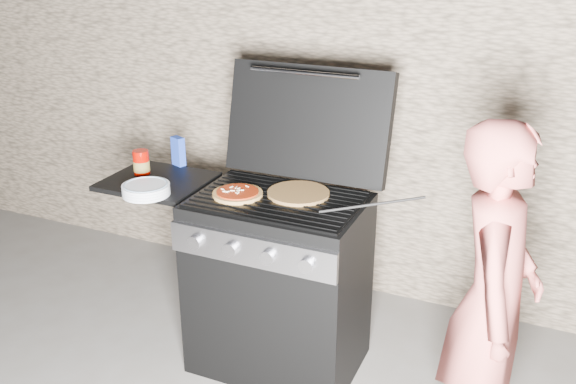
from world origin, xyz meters
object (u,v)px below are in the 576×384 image
at_px(gas_grill, 234,273).
at_px(pizza_topped, 238,193).
at_px(sauce_jar, 141,162).
at_px(person, 492,302).

bearing_deg(gas_grill, pizza_topped, -37.24).
relative_size(pizza_topped, sauce_jar, 1.87).
bearing_deg(sauce_jar, person, -8.09).
relative_size(gas_grill, person, 0.92).
xyz_separation_m(sauce_jar, person, (1.80, -0.26, -0.24)).
xyz_separation_m(pizza_topped, sauce_jar, (-0.60, 0.08, 0.04)).
bearing_deg(gas_grill, sauce_jar, 176.65).
xyz_separation_m(gas_grill, sauce_jar, (-0.53, 0.03, 0.51)).
bearing_deg(sauce_jar, pizza_topped, -7.57).
distance_m(pizza_topped, sauce_jar, 0.60).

